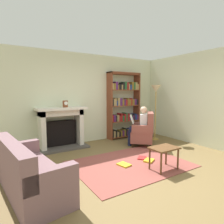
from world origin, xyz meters
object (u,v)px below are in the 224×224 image
object	(u,v)px
mantel_clock	(65,104)
bookshelf	(124,106)
sofa_floral	(28,174)
floor_lamp	(156,93)
seated_reader	(140,124)
armchair_reading	(144,131)
side_table	(164,151)
fireplace	(61,126)

from	to	relation	value
mantel_clock	bookshelf	xyz separation A→B (m)	(2.05, 0.14, -0.16)
sofa_floral	floor_lamp	xyz separation A→B (m)	(4.05, 1.38, 1.18)
mantel_clock	bookshelf	distance (m)	2.06
mantel_clock	seated_reader	distance (m)	2.18
seated_reader	sofa_floral	bearing A→B (deg)	-28.71
armchair_reading	floor_lamp	distance (m)	1.38
mantel_clock	side_table	world-z (taller)	mantel_clock
seated_reader	sofa_floral	xyz separation A→B (m)	(-3.17, -1.11, -0.30)
bookshelf	sofa_floral	world-z (taller)	bookshelf
armchair_reading	bookshelf	bearing A→B (deg)	-141.56
bookshelf	seated_reader	bearing A→B (deg)	-98.61
fireplace	sofa_floral	size ratio (longest dim) A/B	0.76
seated_reader	floor_lamp	distance (m)	1.27
bookshelf	mantel_clock	bearing A→B (deg)	-176.23
armchair_reading	floor_lamp	world-z (taller)	floor_lamp
armchair_reading	side_table	world-z (taller)	armchair_reading
seated_reader	side_table	world-z (taller)	seated_reader
floor_lamp	seated_reader	bearing A→B (deg)	-162.85
mantel_clock	seated_reader	size ratio (longest dim) A/B	0.16
fireplace	bookshelf	xyz separation A→B (m)	(2.15, 0.04, 0.47)
armchair_reading	seated_reader	distance (m)	0.23
floor_lamp	armchair_reading	bearing A→B (deg)	-156.13
mantel_clock	seated_reader	bearing A→B (deg)	-25.22
bookshelf	armchair_reading	world-z (taller)	bookshelf
mantel_clock	side_table	bearing A→B (deg)	-64.78
armchair_reading	floor_lamp	xyz separation A→B (m)	(0.79, 0.35, 1.07)
mantel_clock	floor_lamp	distance (m)	2.86
floor_lamp	mantel_clock	bearing A→B (deg)	167.31
sofa_floral	bookshelf	bearing A→B (deg)	-64.46
fireplace	mantel_clock	bearing A→B (deg)	-44.85
bookshelf	sofa_floral	xyz separation A→B (m)	(-3.33, -2.14, -0.75)
bookshelf	floor_lamp	xyz separation A→B (m)	(0.72, -0.76, 0.43)
bookshelf	side_table	distance (m)	2.85
mantel_clock	sofa_floral	size ratio (longest dim) A/B	0.10
fireplace	seated_reader	world-z (taller)	seated_reader
bookshelf	seated_reader	xyz separation A→B (m)	(-0.16, -1.03, -0.45)
fireplace	armchair_reading	xyz separation A→B (m)	(2.09, -1.07, -0.17)
seated_reader	floor_lamp	world-z (taller)	floor_lamp
sofa_floral	side_table	distance (m)	2.49
bookshelf	sofa_floral	size ratio (longest dim) A/B	1.23
side_table	armchair_reading	bearing A→B (deg)	61.77
fireplace	armchair_reading	world-z (taller)	fireplace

